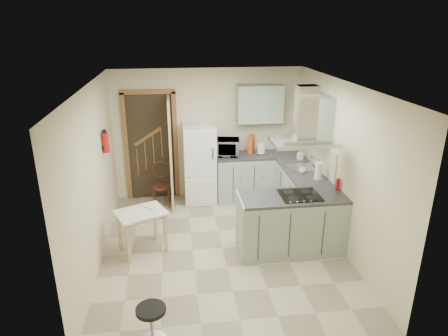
{
  "coord_description": "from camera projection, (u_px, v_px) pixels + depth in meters",
  "views": [
    {
      "loc": [
        -0.68,
        -5.32,
        3.31
      ],
      "look_at": [
        0.09,
        0.45,
        1.15
      ],
      "focal_mm": 32.0,
      "sensor_mm": 36.0,
      "label": 1
    }
  ],
  "objects": [
    {
      "name": "red_bottle",
      "position": [
        338.0,
        184.0,
        6.0
      ],
      "size": [
        0.08,
        0.08,
        0.18
      ],
      "primitive_type": "cylinder",
      "rotation": [
        0.0,
        0.0,
        -0.41
      ],
      "color": "#A90E15",
      "rests_on": "peninsula"
    },
    {
      "name": "book",
      "position": [
        148.0,
        206.0,
        5.96
      ],
      "size": [
        0.28,
        0.29,
        0.1
      ],
      "primitive_type": "imported",
      "rotation": [
        0.0,
        0.0,
        0.73
      ],
      "color": "#A83852",
      "rests_on": "drop_leaf_table"
    },
    {
      "name": "ceiling",
      "position": [
        222.0,
        85.0,
        5.31
      ],
      "size": [
        4.2,
        4.2,
        0.0
      ],
      "primitive_type": "plane",
      "rotation": [
        3.14,
        0.0,
        0.0
      ],
      "color": "silver",
      "rests_on": "back_wall"
    },
    {
      "name": "drop_leaf_table",
      "position": [
        142.0,
        231.0,
        6.0
      ],
      "size": [
        0.85,
        0.76,
        0.65
      ],
      "primitive_type": "cube",
      "rotation": [
        0.0,
        0.0,
        0.42
      ],
      "color": "tan",
      "rests_on": "floor"
    },
    {
      "name": "cup",
      "position": [
        302.0,
        171.0,
        6.67
      ],
      "size": [
        0.12,
        0.12,
        0.1
      ],
      "primitive_type": "imported",
      "rotation": [
        0.0,
        0.0,
        -0.01
      ],
      "color": "silver",
      "rests_on": "counter_right"
    },
    {
      "name": "doorway",
      "position": [
        151.0,
        147.0,
        7.6
      ],
      "size": [
        1.1,
        0.12,
        2.1
      ],
      "primitive_type": "cube",
      "color": "brown",
      "rests_on": "floor"
    },
    {
      "name": "left_wall",
      "position": [
        93.0,
        179.0,
        5.52
      ],
      "size": [
        0.0,
        4.2,
        4.2
      ],
      "primitive_type": "plane",
      "rotation": [
        1.57,
        0.0,
        1.57
      ],
      "color": "beige",
      "rests_on": "floor"
    },
    {
      "name": "bentwood_chair",
      "position": [
        161.0,
        187.0,
        7.47
      ],
      "size": [
        0.36,
        0.36,
        0.77
      ],
      "primitive_type": "cube",
      "rotation": [
        0.0,
        0.0,
        -0.06
      ],
      "color": "#462E17",
      "rests_on": "floor"
    },
    {
      "name": "peninsula",
      "position": [
        291.0,
        223.0,
        5.98
      ],
      "size": [
        1.55,
        0.65,
        0.9
      ],
      "primitive_type": "cube",
      "color": "#9EB2A0",
      "rests_on": "floor"
    },
    {
      "name": "sink",
      "position": [
        301.0,
        168.0,
        6.93
      ],
      "size": [
        0.45,
        0.4,
        0.01
      ],
      "primitive_type": "cube",
      "color": "silver",
      "rests_on": "counter_right"
    },
    {
      "name": "wall_cabinet_back",
      "position": [
        259.0,
        104.0,
        7.44
      ],
      "size": [
        0.85,
        0.35,
        0.7
      ],
      "primitive_type": "cube",
      "color": "#9EB2A0",
      "rests_on": "back_wall"
    },
    {
      "name": "wall_cabinet_right",
      "position": [
        314.0,
        115.0,
        6.53
      ],
      "size": [
        0.35,
        0.9,
        0.7
      ],
      "primitive_type": "cube",
      "color": "#9EB2A0",
      "rests_on": "right_wall"
    },
    {
      "name": "right_wall",
      "position": [
        341.0,
        167.0,
        5.97
      ],
      "size": [
        0.0,
        4.2,
        4.2
      ],
      "primitive_type": "plane",
      "rotation": [
        1.57,
        0.0,
        -1.57
      ],
      "color": "beige",
      "rests_on": "floor"
    },
    {
      "name": "extractor_hood",
      "position": [
        304.0,
        142.0,
        5.55
      ],
      "size": [
        0.9,
        0.55,
        0.1
      ],
      "primitive_type": "cube",
      "color": "silver",
      "rests_on": "ceiling"
    },
    {
      "name": "paper_towel",
      "position": [
        318.0,
        171.0,
        6.4
      ],
      "size": [
        0.14,
        0.14,
        0.29
      ],
      "primitive_type": "cylinder",
      "rotation": [
        0.0,
        0.0,
        0.23
      ],
      "color": "white",
      "rests_on": "counter_right"
    },
    {
      "name": "counter_back",
      "position": [
        244.0,
        176.0,
        7.78
      ],
      "size": [
        1.08,
        0.6,
        0.9
      ],
      "primitive_type": "cube",
      "color": "#9EB2A0",
      "rests_on": "floor"
    },
    {
      "name": "kettle",
      "position": [
        261.0,
        149.0,
        7.61
      ],
      "size": [
        0.16,
        0.16,
        0.22
      ],
      "primitive_type": "cylinder",
      "rotation": [
        0.0,
        0.0,
        -0.04
      ],
      "color": "white",
      "rests_on": "counter_back"
    },
    {
      "name": "back_wall",
      "position": [
        208.0,
        134.0,
        7.7
      ],
      "size": [
        3.6,
        0.0,
        3.6
      ],
      "primitive_type": "plane",
      "rotation": [
        1.57,
        0.0,
        0.0
      ],
      "color": "beige",
      "rests_on": "floor"
    },
    {
      "name": "hob",
      "position": [
        300.0,
        195.0,
        5.84
      ],
      "size": [
        0.58,
        0.5,
        0.01
      ],
      "primitive_type": "cube",
      "color": "black",
      "rests_on": "peninsula"
    },
    {
      "name": "fridge",
      "position": [
        200.0,
        164.0,
        7.57
      ],
      "size": [
        0.6,
        0.6,
        1.5
      ],
      "primitive_type": "cube",
      "color": "white",
      "rests_on": "floor"
    },
    {
      "name": "splashback",
      "position": [
        257.0,
        137.0,
        7.84
      ],
      "size": [
        1.68,
        0.02,
        0.5
      ],
      "primitive_type": "cube",
      "color": "beige",
      "rests_on": "counter_back"
    },
    {
      "name": "soap_bottle",
      "position": [
        300.0,
        155.0,
        7.3
      ],
      "size": [
        0.1,
        0.11,
        0.2
      ],
      "primitive_type": "imported",
      "rotation": [
        0.0,
        0.0,
        0.16
      ],
      "color": "#9EA0AA",
      "rests_on": "counter_right"
    },
    {
      "name": "fire_extinguisher",
      "position": [
        105.0,
        143.0,
        6.28
      ],
      "size": [
        0.1,
        0.1,
        0.32
      ],
      "primitive_type": "cylinder",
      "color": "#B2140F",
      "rests_on": "left_wall"
    },
    {
      "name": "cereal_box",
      "position": [
        251.0,
        144.0,
        7.7
      ],
      "size": [
        0.17,
        0.24,
        0.34
      ],
      "primitive_type": "cube",
      "rotation": [
        0.0,
        0.0,
        -0.42
      ],
      "color": "#CE5118",
      "rests_on": "counter_back"
    },
    {
      "name": "floor",
      "position": [
        222.0,
        248.0,
        6.18
      ],
      "size": [
        4.2,
        4.2,
        0.0
      ],
      "primitive_type": "plane",
      "color": "#BBAE91",
      "rests_on": "ground"
    },
    {
      "name": "stool",
      "position": [
        152.0,
        324.0,
        4.32
      ],
      "size": [
        0.34,
        0.34,
        0.44
      ],
      "primitive_type": "cylinder",
      "rotation": [
        0.0,
        0.0,
        0.04
      ],
      "color": "black",
      "rests_on": "floor"
    },
    {
      "name": "counter_right",
      "position": [
        296.0,
        188.0,
        7.25
      ],
      "size": [
        0.6,
        1.95,
        0.9
      ],
      "primitive_type": "cube",
      "color": "#9EB2A0",
      "rests_on": "floor"
    },
    {
      "name": "microwave",
      "position": [
        224.0,
        147.0,
        7.54
      ],
      "size": [
        0.62,
        0.46,
        0.31
      ],
      "primitive_type": "imported",
      "rotation": [
        0.0,
        0.0,
        -0.16
      ],
      "color": "black",
      "rests_on": "counter_back"
    }
  ]
}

